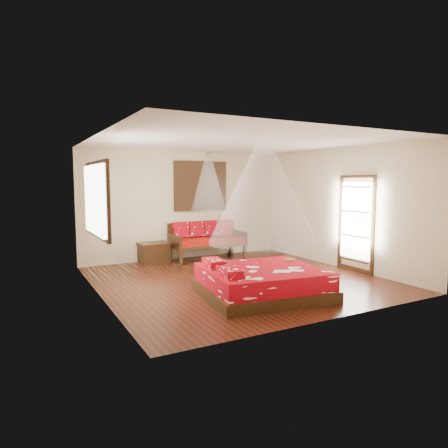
# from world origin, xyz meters

# --- Properties ---
(room) EXTENTS (5.54, 5.54, 2.84)m
(room) POSITION_xyz_m (0.00, 0.00, 1.40)
(room) COLOR black
(room) RESTS_ON ground
(bed) EXTENTS (2.29, 2.12, 0.64)m
(bed) POSITION_xyz_m (-0.24, -1.24, 0.25)
(bed) COLOR black
(bed) RESTS_ON floor
(daybed) EXTENTS (1.94, 0.86, 0.98)m
(daybed) POSITION_xyz_m (0.44, 2.39, 0.52)
(daybed) COLOR black
(daybed) RESTS_ON floor
(storage_chest) EXTENTS (0.76, 0.57, 0.51)m
(storage_chest) POSITION_xyz_m (-0.97, 2.45, 0.26)
(storage_chest) COLOR black
(storage_chest) RESTS_ON floor
(shutter_panel) EXTENTS (1.52, 0.06, 1.32)m
(shutter_panel) POSITION_xyz_m (0.44, 2.72, 1.90)
(shutter_panel) COLOR black
(shutter_panel) RESTS_ON wall_back
(window_left) EXTENTS (0.10, 1.74, 1.34)m
(window_left) POSITION_xyz_m (-2.71, 0.20, 1.70)
(window_left) COLOR black
(window_left) RESTS_ON wall_left
(glazed_door) EXTENTS (0.08, 1.02, 2.16)m
(glazed_door) POSITION_xyz_m (2.72, -0.60, 1.07)
(glazed_door) COLOR black
(glazed_door) RESTS_ON floor
(wine_tray) EXTENTS (0.22, 0.22, 0.18)m
(wine_tray) POSITION_xyz_m (0.63, -0.93, 0.55)
(wine_tray) COLOR brown
(wine_tray) RESTS_ON bed
(mosquito_net_main) EXTENTS (1.90, 1.90, 1.80)m
(mosquito_net_main) POSITION_xyz_m (-0.22, -1.25, 1.85)
(mosquito_net_main) COLOR white
(mosquito_net_main) RESTS_ON ceiling
(mosquito_net_daybed) EXTENTS (0.93, 0.93, 1.50)m
(mosquito_net_daybed) POSITION_xyz_m (0.44, 2.25, 2.00)
(mosquito_net_daybed) COLOR white
(mosquito_net_daybed) RESTS_ON ceiling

